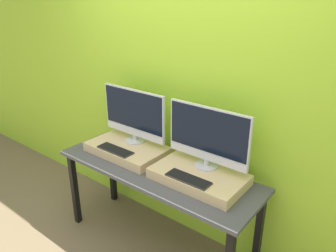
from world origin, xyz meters
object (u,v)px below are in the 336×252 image
(keyboard_left, at_px, (115,150))
(monitor_left, at_px, (134,114))
(keyboard_right, at_px, (188,179))
(monitor_right, at_px, (208,136))

(keyboard_left, bearing_deg, monitor_left, 90.00)
(monitor_left, xyz_separation_m, keyboard_right, (0.75, -0.24, -0.25))
(keyboard_left, height_order, monitor_right, monitor_right)
(keyboard_right, bearing_deg, monitor_right, 90.00)
(monitor_right, bearing_deg, keyboard_right, -90.00)
(monitor_right, height_order, keyboard_right, monitor_right)
(keyboard_left, xyz_separation_m, keyboard_right, (0.75, 0.00, 0.00))
(keyboard_left, xyz_separation_m, monitor_right, (0.75, 0.24, 0.25))
(keyboard_right, bearing_deg, monitor_left, 162.07)
(monitor_right, bearing_deg, monitor_left, 180.00)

